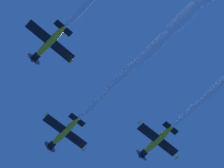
# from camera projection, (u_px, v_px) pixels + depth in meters

# --- Properties ---
(airplane_lead) EXTENTS (8.34, 9.33, 3.05)m
(airplane_lead) POSITION_uv_depth(u_px,v_px,m) (64.00, 133.00, 87.54)
(airplane_lead) COLOR gold
(airplane_left_wingman) EXTENTS (8.34, 9.35, 2.85)m
(airplane_left_wingman) POSITION_uv_depth(u_px,v_px,m) (49.00, 43.00, 79.49)
(airplane_left_wingman) COLOR gold
(airplane_right_wingman) EXTENTS (8.35, 9.27, 3.05)m
(airplane_right_wingman) POSITION_uv_depth(u_px,v_px,m) (156.00, 142.00, 86.40)
(airplane_right_wingman) COLOR gold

